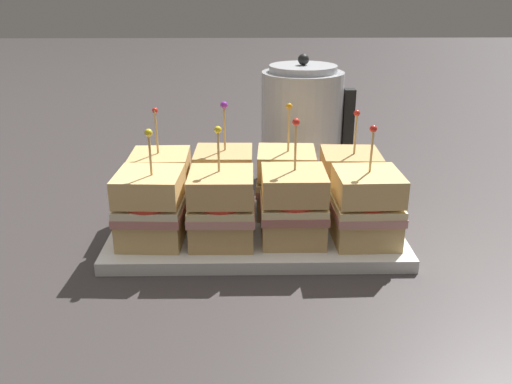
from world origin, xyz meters
The scene contains 11 objects.
ground_plane centered at (0.00, 0.00, 0.00)m, with size 6.00×6.00×0.00m, color #383333.
serving_platter centered at (0.00, 0.00, 0.01)m, with size 0.43×0.24×0.02m.
sandwich_front_far_left centered at (-0.15, -0.05, 0.07)m, with size 0.10×0.10×0.16m.
sandwich_front_center_left centered at (-0.05, -0.05, 0.07)m, with size 0.09×0.09×0.16m.
sandwich_front_center_right centered at (0.05, -0.05, 0.07)m, with size 0.09×0.09×0.17m.
sandwich_front_far_right centered at (0.15, -0.05, 0.07)m, with size 0.09×0.09×0.17m.
sandwich_back_far_left centered at (-0.15, 0.05, 0.07)m, with size 0.09×0.09×0.17m.
sandwich_back_center_left centered at (-0.05, 0.05, 0.07)m, with size 0.09×0.10×0.18m.
sandwich_back_center_right centered at (0.05, 0.05, 0.07)m, with size 0.10×0.10×0.18m.
sandwich_back_far_right centered at (0.15, 0.05, 0.07)m, with size 0.09×0.09×0.17m.
kettle_steel centered at (0.09, 0.25, 0.11)m, with size 0.17×0.15×0.24m.
Camera 1 is at (-0.01, -0.74, 0.36)m, focal length 38.00 mm.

